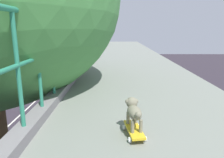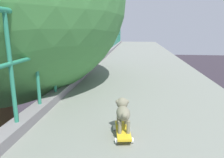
% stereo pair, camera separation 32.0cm
% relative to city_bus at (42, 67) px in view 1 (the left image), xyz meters
% --- Properties ---
extents(city_bus, '(2.74, 11.92, 3.50)m').
position_rel_city_bus_xyz_m(city_bus, '(0.00, 0.00, 0.00)').
color(city_bus, white).
rests_on(city_bus, ground).
extents(toy_skateboard, '(0.23, 0.44, 0.08)m').
position_rel_city_bus_xyz_m(toy_skateboard, '(9.76, -25.21, 3.90)').
color(toy_skateboard, gold).
rests_on(toy_skateboard, overpass_deck).
extents(small_dog, '(0.18, 0.39, 0.30)m').
position_rel_city_bus_xyz_m(small_dog, '(9.76, -25.16, 4.10)').
color(small_dog, gray).
rests_on(small_dog, toy_skateboard).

